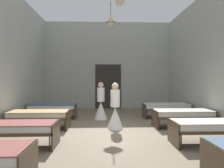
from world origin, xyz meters
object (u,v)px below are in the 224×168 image
Objects in this scene: bed_left_row_1 at (16,128)px; bed_left_row_3 at (53,107)px; nurse_near_aisle at (115,112)px; bed_right_row_3 at (166,107)px; bed_right_row_2 at (183,114)px; nurse_mid_aisle at (101,106)px; bed_right_row_1 at (211,126)px; bed_left_row_2 at (39,115)px.

bed_left_row_3 is (0.00, 3.80, 0.00)m from bed_left_row_1.
nurse_near_aisle reaches higher than bed_left_row_3.
bed_left_row_1 is 1.00× the size of bed_right_row_3.
bed_right_row_2 is at bearing 22.16° from bed_left_row_1.
bed_left_row_1 is 4.03m from nurse_mid_aisle.
nurse_mid_aisle is at bearing 149.12° from bed_right_row_2.
bed_left_row_1 is 1.00× the size of bed_left_row_3.
bed_left_row_1 is at bearing -157.84° from bed_right_row_2.
bed_left_row_1 is 5.04m from bed_right_row_2.
nurse_near_aisle is (-2.23, -0.11, 0.09)m from bed_right_row_2.
bed_right_row_1 is at bearing 139.59° from nurse_near_aisle.
bed_right_row_3 is 1.28× the size of nurse_near_aisle.
bed_left_row_1 is at bearing -90.00° from bed_left_row_2.
nurse_mid_aisle reaches higher than bed_right_row_1.
bed_right_row_1 is 5.04m from bed_left_row_2.
bed_right_row_3 is (0.00, 1.90, 0.00)m from bed_right_row_2.
bed_right_row_2 is 5.04m from bed_left_row_3.
bed_right_row_3 is (4.66, 3.80, 0.00)m from bed_left_row_1.
nurse_near_aisle is at bearing -39.66° from bed_left_row_3.
bed_right_row_3 is 3.01m from nurse_near_aisle.
bed_left_row_1 and bed_right_row_2 have the same top height.
bed_left_row_1 is 1.90m from bed_left_row_2.
bed_left_row_1 is 4.66m from bed_right_row_1.
bed_left_row_3 is 1.28× the size of nurse_mid_aisle.
bed_left_row_2 is 4.66m from bed_right_row_2.
bed_right_row_1 is at bearing 128.66° from nurse_mid_aisle.
nurse_near_aisle is (2.43, 1.79, 0.09)m from bed_left_row_1.
nurse_near_aisle is at bearing -137.96° from bed_right_row_3.
bed_left_row_3 is 1.98m from nurse_mid_aisle.
nurse_near_aisle is (-2.23, 1.79, 0.09)m from bed_right_row_1.
bed_left_row_1 is 1.00× the size of bed_right_row_1.
bed_right_row_2 is 3.16m from nurse_mid_aisle.
bed_right_row_2 is 1.90m from bed_right_row_3.
bed_right_row_1 is 1.90m from bed_right_row_2.
bed_left_row_3 is 1.28× the size of nurse_near_aisle.
bed_right_row_1 and bed_left_row_2 have the same top height.
bed_left_row_2 is 1.00× the size of bed_left_row_3.
bed_right_row_2 is 2.24m from nurse_near_aisle.
bed_left_row_2 is (-4.66, 1.90, 0.00)m from bed_right_row_1.
bed_right_row_1 is 6.02m from bed_left_row_3.
bed_left_row_1 is 1.00× the size of bed_right_row_2.
bed_left_row_1 is 1.28× the size of nurse_mid_aisle.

